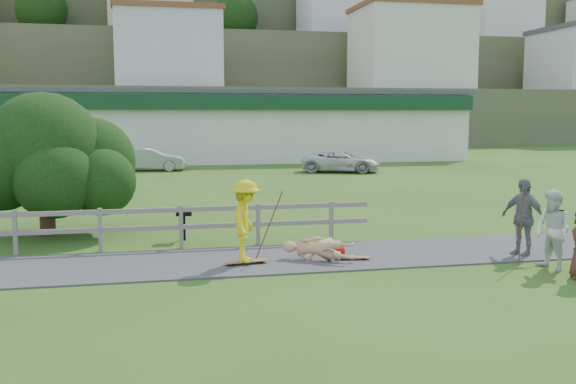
{
  "coord_description": "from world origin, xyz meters",
  "views": [
    {
      "loc": [
        -2.71,
        -13.12,
        3.44
      ],
      "look_at": [
        0.53,
        2.0,
        1.55
      ],
      "focal_mm": 40.0,
      "sensor_mm": 36.0,
      "label": 1
    }
  ],
  "objects_px": {
    "skater_rider": "(246,225)",
    "car_white": "(341,161)",
    "car_silver": "(151,160)",
    "bbq": "(184,224)",
    "skater_fallen": "(318,249)",
    "spectator_b": "(523,217)",
    "tree": "(45,172)",
    "spectator_a": "(553,230)"
  },
  "relations": [
    {
      "from": "spectator_b",
      "to": "car_white",
      "type": "height_order",
      "value": "spectator_b"
    },
    {
      "from": "skater_rider",
      "to": "spectator_b",
      "type": "relative_size",
      "value": 0.98
    },
    {
      "from": "skater_rider",
      "to": "tree",
      "type": "xyz_separation_m",
      "value": [
        -4.98,
        4.81,
        0.87
      ]
    },
    {
      "from": "spectator_a",
      "to": "tree",
      "type": "height_order",
      "value": "tree"
    },
    {
      "from": "car_silver",
      "to": "car_white",
      "type": "xyz_separation_m",
      "value": [
        10.98,
        -3.33,
        -0.04
      ]
    },
    {
      "from": "skater_fallen",
      "to": "bbq",
      "type": "xyz_separation_m",
      "value": [
        -2.93,
        3.25,
        0.15
      ]
    },
    {
      "from": "car_white",
      "to": "skater_rider",
      "type": "bearing_deg",
      "value": 178.19
    },
    {
      "from": "bbq",
      "to": "spectator_b",
      "type": "bearing_deg",
      "value": -20.73
    },
    {
      "from": "bbq",
      "to": "tree",
      "type": "bearing_deg",
      "value": 161.81
    },
    {
      "from": "skater_rider",
      "to": "car_white",
      "type": "distance_m",
      "value": 23.83
    },
    {
      "from": "spectator_a",
      "to": "tree",
      "type": "relative_size",
      "value": 0.34
    },
    {
      "from": "skater_rider",
      "to": "bbq",
      "type": "height_order",
      "value": "skater_rider"
    },
    {
      "from": "skater_fallen",
      "to": "car_silver",
      "type": "relative_size",
      "value": 0.4
    },
    {
      "from": "skater_fallen",
      "to": "car_white",
      "type": "bearing_deg",
      "value": 13.71
    },
    {
      "from": "car_silver",
      "to": "skater_rider",
      "type": "bearing_deg",
      "value": -167.65
    },
    {
      "from": "skater_rider",
      "to": "car_white",
      "type": "relative_size",
      "value": 0.41
    },
    {
      "from": "car_white",
      "to": "tree",
      "type": "xyz_separation_m",
      "value": [
        -13.87,
        -17.3,
        1.16
      ]
    },
    {
      "from": "skater_fallen",
      "to": "skater_rider",
      "type": "bearing_deg",
      "value": 122.63
    },
    {
      "from": "skater_rider",
      "to": "car_white",
      "type": "height_order",
      "value": "skater_rider"
    },
    {
      "from": "car_white",
      "to": "spectator_b",
      "type": "bearing_deg",
      "value": -165.46
    },
    {
      "from": "spectator_b",
      "to": "bbq",
      "type": "bearing_deg",
      "value": -140.51
    },
    {
      "from": "spectator_a",
      "to": "car_white",
      "type": "xyz_separation_m",
      "value": [
        2.34,
        23.92,
        -0.25
      ]
    },
    {
      "from": "skater_rider",
      "to": "car_white",
      "type": "xyz_separation_m",
      "value": [
        8.89,
        22.11,
        -0.29
      ]
    },
    {
      "from": "skater_rider",
      "to": "tree",
      "type": "relative_size",
      "value": 0.36
    },
    {
      "from": "spectator_a",
      "to": "car_silver",
      "type": "bearing_deg",
      "value": -172.94
    },
    {
      "from": "car_silver",
      "to": "bbq",
      "type": "bearing_deg",
      "value": -170.11
    },
    {
      "from": "tree",
      "to": "car_white",
      "type": "bearing_deg",
      "value": 51.29
    },
    {
      "from": "skater_fallen",
      "to": "car_white",
      "type": "relative_size",
      "value": 0.36
    },
    {
      "from": "car_white",
      "to": "bbq",
      "type": "relative_size",
      "value": 5.06
    },
    {
      "from": "skater_rider",
      "to": "car_silver",
      "type": "height_order",
      "value": "skater_rider"
    },
    {
      "from": "spectator_b",
      "to": "car_white",
      "type": "xyz_separation_m",
      "value": [
        2.19,
        22.5,
        -0.31
      ]
    },
    {
      "from": "spectator_b",
      "to": "tree",
      "type": "xyz_separation_m",
      "value": [
        -11.68,
        5.19,
        0.85
      ]
    },
    {
      "from": "car_silver",
      "to": "car_white",
      "type": "height_order",
      "value": "car_silver"
    },
    {
      "from": "skater_rider",
      "to": "skater_fallen",
      "type": "height_order",
      "value": "skater_rider"
    },
    {
      "from": "skater_fallen",
      "to": "car_silver",
      "type": "height_order",
      "value": "car_silver"
    },
    {
      "from": "car_silver",
      "to": "spectator_b",
      "type": "bearing_deg",
      "value": -153.54
    },
    {
      "from": "spectator_b",
      "to": "spectator_a",
      "type": "bearing_deg",
      "value": -31.96
    },
    {
      "from": "car_silver",
      "to": "bbq",
      "type": "height_order",
      "value": "car_silver"
    },
    {
      "from": "skater_rider",
      "to": "bbq",
      "type": "relative_size",
      "value": 2.05
    },
    {
      "from": "bbq",
      "to": "car_white",
      "type": "bearing_deg",
      "value": 65.79
    },
    {
      "from": "tree",
      "to": "spectator_a",
      "type": "bearing_deg",
      "value": -29.84
    },
    {
      "from": "car_silver",
      "to": "tree",
      "type": "relative_size",
      "value": 0.79
    }
  ]
}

